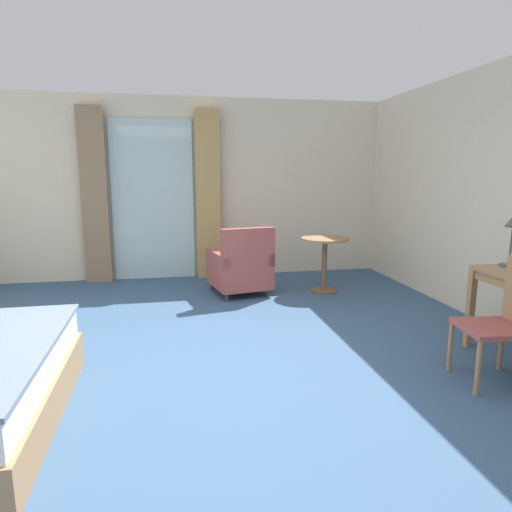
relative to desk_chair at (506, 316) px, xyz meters
The scene contains 9 objects.
ground 2.43m from the desk_chair, 165.66° to the left, with size 6.87×7.67×0.10m, color #38567A.
wall_back 4.82m from the desk_chair, 118.80° to the left, with size 6.47×0.12×2.73m, color beige.
balcony_glass_door 4.96m from the desk_chair, 123.87° to the left, with size 1.21×0.02×2.40m, color silver.
curtain_panel_left 5.39m from the desk_chair, 131.82° to the left, with size 0.37×0.10×2.54m, color #897056.
curtain_panel_right 4.48m from the desk_chair, 115.70° to the left, with size 0.36×0.10×2.54m, color tan.
desk_chair is the anchor object (origin of this frame).
desk_lamp 0.92m from the desk_chair, 50.63° to the left, with size 0.19×0.19×0.47m.
armchair_by_window 3.31m from the desk_chair, 118.67° to the left, with size 0.84×0.90×0.92m.
round_cafe_table 2.86m from the desk_chair, 98.92° to the left, with size 0.64×0.64×0.74m.
Camera 1 is at (-0.17, -3.39, 1.59)m, focal length 31.04 mm.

